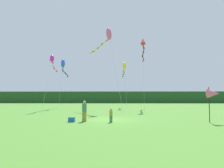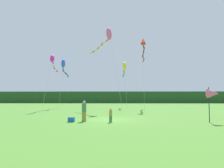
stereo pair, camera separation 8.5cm
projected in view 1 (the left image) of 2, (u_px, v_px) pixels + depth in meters
The scene contains 11 objects.
ground_plane at pixel (111, 120), 17.73m from camera, with size 120.00×120.00×0.00m, color #4C842D.
distant_treeline at pixel (114, 97), 62.74m from camera, with size 108.00×2.64×3.61m, color #234C23.
person_adult at pixel (84, 110), 16.40m from camera, with size 0.38×0.38×1.71m.
person_child at pixel (111, 114), 15.84m from camera, with size 0.25×0.25×1.12m.
cooler_box at pixel (72, 120), 16.04m from camera, with size 0.50×0.42×0.38m, color #1959B2.
banner_flag_pole at pixel (213, 94), 15.73m from camera, with size 0.90×0.70×2.80m.
kite_yellow at pixel (124, 67), 35.85m from camera, with size 0.70×8.11×8.34m.
kite_rainbow at pixel (107, 36), 28.38m from camera, with size 5.24×5.78×11.85m.
kite_blue at pixel (63, 65), 35.32m from camera, with size 0.93×7.73×8.74m.
kite_magenta at pixel (53, 61), 29.30m from camera, with size 1.07×9.37×8.21m.
kite_red at pixel (143, 45), 31.49m from camera, with size 1.46×10.65×11.20m.
Camera 1 is at (0.48, -17.88, 2.06)m, focal length 31.88 mm.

